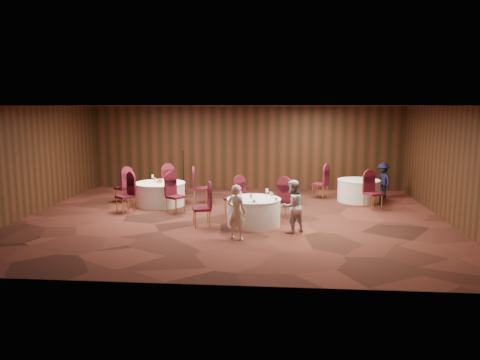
# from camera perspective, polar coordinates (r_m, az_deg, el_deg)

# --- Properties ---
(ground) EXTENTS (12.00, 12.00, 0.00)m
(ground) POSITION_cam_1_polar(r_m,az_deg,el_deg) (13.42, -0.93, -4.77)
(ground) COLOR black
(ground) RESTS_ON ground
(room_shell) EXTENTS (12.00, 12.00, 12.00)m
(room_shell) POSITION_cam_1_polar(r_m,az_deg,el_deg) (13.09, -0.95, 3.62)
(room_shell) COLOR silver
(room_shell) RESTS_ON ground
(table_main) EXTENTS (1.45, 1.45, 0.74)m
(table_main) POSITION_cam_1_polar(r_m,az_deg,el_deg) (12.64, 1.69, -3.88)
(table_main) COLOR white
(table_main) RESTS_ON ground
(table_left) EXTENTS (1.63, 1.63, 0.74)m
(table_left) POSITION_cam_1_polar(r_m,az_deg,el_deg) (15.42, -9.71, -1.65)
(table_left) COLOR white
(table_left) RESTS_ON ground
(table_right) EXTENTS (1.42, 1.42, 0.74)m
(table_right) POSITION_cam_1_polar(r_m,az_deg,el_deg) (16.30, 14.24, -1.23)
(table_right) COLOR white
(table_right) RESTS_ON ground
(chairs_main) EXTENTS (2.99, 2.09, 1.00)m
(chairs_main) POSITION_cam_1_polar(r_m,az_deg,el_deg) (13.24, 0.28, -2.74)
(chairs_main) COLOR #430D18
(chairs_main) RESTS_ON ground
(chairs_left) EXTENTS (3.24, 3.19, 1.00)m
(chairs_left) POSITION_cam_1_polar(r_m,az_deg,el_deg) (15.41, -9.86, -1.20)
(chairs_left) COLOR #430D18
(chairs_left) RESTS_ON ground
(chairs_right) EXTENTS (2.22, 2.32, 1.00)m
(chairs_right) POSITION_cam_1_polar(r_m,az_deg,el_deg) (15.84, 12.69, -1.01)
(chairs_right) COLOR #430D18
(chairs_right) RESTS_ON ground
(tabletop_main) EXTENTS (1.14, 1.11, 0.22)m
(tabletop_main) POSITION_cam_1_polar(r_m,az_deg,el_deg) (12.45, 2.41, -1.88)
(tabletop_main) COLOR silver
(tabletop_main) RESTS_ON table_main
(tabletop_left) EXTENTS (0.77, 0.76, 0.22)m
(tabletop_left) POSITION_cam_1_polar(r_m,az_deg,el_deg) (15.35, -9.74, -0.02)
(tabletop_left) COLOR silver
(tabletop_left) RESTS_ON table_left
(tabletop_right) EXTENTS (0.08, 0.08, 0.22)m
(tabletop_right) POSITION_cam_1_polar(r_m,az_deg,el_deg) (16.00, 15.09, 0.44)
(tabletop_right) COLOR silver
(tabletop_right) RESTS_ON table_right
(mic_stand) EXTENTS (0.24, 0.24, 1.54)m
(mic_stand) POSITION_cam_1_polar(r_m,az_deg,el_deg) (17.73, -6.89, 0.01)
(mic_stand) COLOR black
(mic_stand) RESTS_ON ground
(woman_a) EXTENTS (0.58, 0.49, 1.35)m
(woman_a) POSITION_cam_1_polar(r_m,az_deg,el_deg) (11.26, -0.43, -3.93)
(woman_a) COLOR white
(woman_a) RESTS_ON ground
(woman_b) EXTENTS (0.84, 0.82, 1.36)m
(woman_b) POSITION_cam_1_polar(r_m,az_deg,el_deg) (11.92, 6.35, -3.23)
(woman_b) COLOR #BCBDC1
(woman_b) RESTS_ON ground
(man_c) EXTENTS (0.71, 0.91, 1.24)m
(man_c) POSITION_cam_1_polar(r_m,az_deg,el_deg) (17.18, 17.01, -0.02)
(man_c) COLOR black
(man_c) RESTS_ON ground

